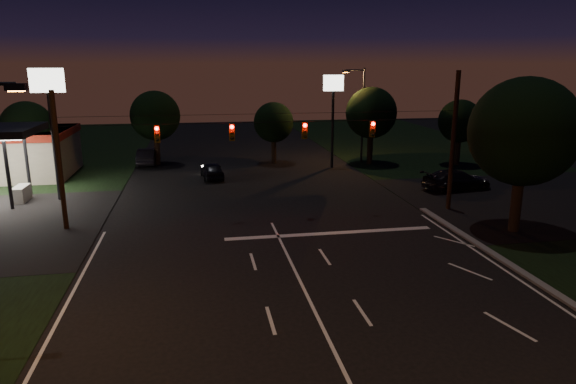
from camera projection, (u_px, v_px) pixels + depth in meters
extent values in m
plane|color=black|center=(330.00, 343.00, 17.74)|extent=(140.00, 140.00, 0.00)
cube|color=black|center=(546.00, 200.00, 36.42)|extent=(20.00, 16.00, 0.02)
cube|color=silver|center=(330.00, 233.00, 29.23)|extent=(12.00, 0.50, 0.01)
cylinder|color=black|center=(448.00, 209.00, 34.10)|extent=(0.30, 0.30, 9.00)
cylinder|color=black|center=(67.00, 229.00, 30.01)|extent=(0.28, 0.28, 8.00)
cylinder|color=black|center=(268.00, 122.00, 30.59)|extent=(24.00, 0.03, 0.03)
cylinder|color=black|center=(268.00, 114.00, 30.47)|extent=(24.00, 0.02, 0.02)
cube|color=#3F3307|center=(157.00, 134.00, 29.62)|extent=(0.32, 0.26, 1.00)
sphere|color=#FF0705|center=(157.00, 129.00, 29.39)|extent=(0.22, 0.22, 0.22)
sphere|color=black|center=(157.00, 134.00, 29.47)|extent=(0.20, 0.20, 0.20)
sphere|color=black|center=(157.00, 140.00, 29.55)|extent=(0.20, 0.20, 0.20)
cube|color=#3F3307|center=(232.00, 132.00, 30.35)|extent=(0.32, 0.26, 1.00)
sphere|color=#FF0705|center=(232.00, 127.00, 30.12)|extent=(0.22, 0.22, 0.22)
sphere|color=black|center=(232.00, 133.00, 30.20)|extent=(0.20, 0.20, 0.20)
sphere|color=black|center=(232.00, 138.00, 30.28)|extent=(0.20, 0.20, 0.20)
cube|color=#3F3307|center=(304.00, 131.00, 31.10)|extent=(0.32, 0.26, 1.00)
sphere|color=#FF0705|center=(305.00, 125.00, 30.87)|extent=(0.22, 0.22, 0.22)
sphere|color=black|center=(305.00, 131.00, 30.95)|extent=(0.20, 0.20, 0.20)
sphere|color=black|center=(305.00, 136.00, 31.03)|extent=(0.20, 0.20, 0.20)
cube|color=#3F3307|center=(372.00, 129.00, 31.84)|extent=(0.32, 0.26, 1.00)
sphere|color=#FF0705|center=(373.00, 124.00, 31.60)|extent=(0.22, 0.22, 0.22)
sphere|color=black|center=(373.00, 129.00, 31.68)|extent=(0.20, 0.20, 0.20)
sphere|color=black|center=(373.00, 135.00, 31.76)|extent=(0.20, 0.20, 0.20)
cube|color=gray|center=(21.00, 194.00, 35.80)|extent=(0.80, 2.00, 1.10)
cylinder|color=black|center=(8.00, 174.00, 33.44)|extent=(0.24, 0.24, 4.80)
cylinder|color=black|center=(27.00, 163.00, 37.26)|extent=(0.24, 0.24, 4.80)
cylinder|color=black|center=(54.00, 148.00, 35.44)|extent=(0.24, 0.24, 7.50)
cube|color=white|center=(47.00, 80.00, 34.33)|extent=(2.20, 0.30, 1.60)
cylinder|color=black|center=(333.00, 130.00, 46.89)|extent=(0.24, 0.24, 7.00)
cube|color=white|center=(333.00, 83.00, 45.86)|extent=(1.80, 0.30, 1.40)
cube|color=black|center=(16.00, 87.00, 15.87)|extent=(0.60, 0.35, 0.22)
cube|color=orange|center=(17.00, 91.00, 15.90)|extent=(0.45, 0.25, 0.04)
cylinder|color=black|center=(363.00, 116.00, 49.15)|extent=(0.20, 0.20, 9.00)
cylinder|color=black|center=(355.00, 70.00, 47.95)|extent=(1.80, 0.12, 0.12)
cube|color=black|center=(346.00, 71.00, 47.82)|extent=(0.60, 0.35, 0.22)
cube|color=orange|center=(346.00, 72.00, 47.85)|extent=(0.45, 0.25, 0.04)
cylinder|color=black|center=(517.00, 198.00, 29.10)|extent=(0.60, 0.60, 4.00)
sphere|color=black|center=(524.00, 132.00, 28.18)|extent=(6.00, 6.00, 6.00)
sphere|color=black|center=(529.00, 134.00, 28.75)|extent=(4.50, 4.50, 4.50)
sphere|color=black|center=(511.00, 134.00, 28.40)|extent=(4.20, 4.20, 4.20)
cylinder|color=black|center=(31.00, 161.00, 42.95)|extent=(0.49, 0.49, 3.00)
sphere|color=black|center=(27.00, 127.00, 42.26)|extent=(4.20, 4.20, 4.20)
sphere|color=black|center=(34.00, 128.00, 42.66)|extent=(3.15, 3.15, 3.15)
sphere|color=black|center=(23.00, 128.00, 42.41)|extent=(2.94, 2.94, 2.94)
cylinder|color=black|center=(157.00, 148.00, 48.44)|extent=(0.52, 0.52, 3.25)
sphere|color=black|center=(155.00, 116.00, 47.69)|extent=(4.60, 4.60, 4.60)
sphere|color=black|center=(161.00, 117.00, 48.14)|extent=(3.45, 3.45, 3.45)
sphere|color=black|center=(150.00, 117.00, 47.86)|extent=(3.22, 3.22, 3.22)
cylinder|color=black|center=(274.00, 149.00, 49.42)|extent=(0.47, 0.47, 2.75)
sphere|color=black|center=(274.00, 122.00, 48.79)|extent=(3.80, 3.80, 3.80)
sphere|color=black|center=(277.00, 123.00, 49.15)|extent=(2.85, 2.85, 2.85)
sphere|color=black|center=(269.00, 123.00, 48.93)|extent=(2.66, 2.66, 2.66)
cylinder|color=black|center=(370.00, 146.00, 48.96)|extent=(0.53, 0.53, 3.40)
sphere|color=black|center=(371.00, 113.00, 48.18)|extent=(4.80, 4.80, 4.80)
sphere|color=black|center=(375.00, 114.00, 48.64)|extent=(3.60, 3.60, 3.60)
sphere|color=black|center=(366.00, 114.00, 48.36)|extent=(3.36, 3.36, 3.36)
cylinder|color=black|center=(458.00, 150.00, 48.48)|extent=(0.48, 0.48, 2.90)
sphere|color=black|center=(460.00, 121.00, 47.81)|extent=(4.00, 4.00, 4.00)
sphere|color=black|center=(462.00, 122.00, 48.20)|extent=(3.00, 3.00, 3.00)
sphere|color=black|center=(455.00, 122.00, 47.96)|extent=(2.80, 2.80, 2.80)
imported|color=black|center=(212.00, 170.00, 42.91)|extent=(2.04, 4.24, 1.40)
imported|color=black|center=(147.00, 156.00, 49.03)|extent=(1.74, 4.73, 1.54)
imported|color=black|center=(457.00, 180.00, 39.00)|extent=(5.68, 2.98, 1.57)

